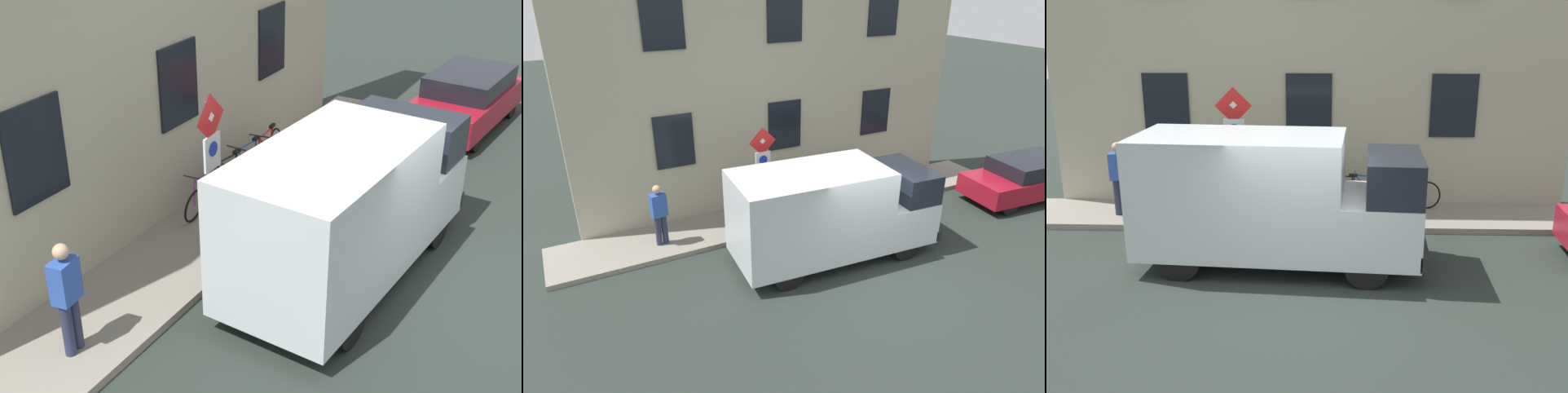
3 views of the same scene
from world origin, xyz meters
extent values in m
plane|color=#262E29|center=(0.00, 0.00, 0.00)|extent=(80.00, 80.00, 0.00)
cube|color=gray|center=(3.91, 0.00, 0.07)|extent=(1.93, 14.57, 0.14)
cube|color=#AEA88C|center=(5.23, 0.00, 4.00)|extent=(0.70, 12.57, 8.00)
cube|color=black|center=(4.86, -3.46, 2.56)|extent=(0.06, 1.10, 1.50)
cube|color=black|center=(4.86, 0.00, 2.56)|extent=(0.06, 1.10, 1.50)
cube|color=black|center=(4.86, 3.46, 2.56)|extent=(0.06, 1.10, 1.50)
cylinder|color=#474C47|center=(3.20, 1.55, 1.57)|extent=(0.09, 0.09, 2.87)
pyramid|color=silver|center=(3.12, 1.54, 2.76)|extent=(0.06, 0.50, 0.50)
pyramid|color=red|center=(3.12, 1.55, 2.76)|extent=(0.04, 0.56, 0.56)
cube|color=white|center=(3.14, 1.55, 2.21)|extent=(0.06, 0.44, 0.56)
cylinder|color=#1933B2|center=(3.11, 1.55, 2.27)|extent=(0.02, 0.24, 0.24)
cube|color=silver|center=(1.30, 1.15, 1.41)|extent=(2.26, 3.93, 2.18)
cube|color=silver|center=(1.11, -1.45, 0.87)|extent=(2.09, 1.54, 1.10)
cube|color=black|center=(1.10, -1.66, 1.77)|extent=(1.98, 1.11, 0.84)
cube|color=black|center=(1.06, -2.19, 0.50)|extent=(2.01, 0.30, 0.28)
cylinder|color=black|center=(2.01, -1.27, 0.38)|extent=(0.27, 0.77, 0.76)
cylinder|color=black|center=(0.25, -1.15, 0.38)|extent=(0.27, 0.77, 0.76)
cylinder|color=black|center=(2.24, 2.05, 0.38)|extent=(0.27, 0.77, 0.76)
cylinder|color=black|center=(0.49, 2.17, 0.38)|extent=(0.27, 0.77, 0.76)
torus|color=black|center=(4.25, -1.84, 0.47)|extent=(0.24, 0.67, 0.66)
torus|color=black|center=(4.40, -2.88, 0.47)|extent=(0.24, 0.67, 0.66)
cylinder|color=red|center=(4.30, -2.17, 0.68)|extent=(0.12, 0.60, 0.60)
cylinder|color=red|center=(4.31, -2.25, 0.95)|extent=(0.13, 0.72, 0.07)
cylinder|color=red|center=(4.35, -2.53, 0.66)|extent=(0.06, 0.19, 0.55)
cylinder|color=red|center=(4.37, -2.67, 0.43)|extent=(0.09, 0.43, 0.12)
cylinder|color=red|center=(4.26, -1.86, 0.72)|extent=(0.05, 0.09, 0.50)
cube|color=black|center=(4.36, -2.61, 0.97)|extent=(0.11, 0.21, 0.06)
cylinder|color=#262626|center=(4.26, -1.89, 1.02)|extent=(0.46, 0.09, 0.03)
torus|color=black|center=(4.36, -1.07, 0.47)|extent=(0.18, 0.67, 0.66)
torus|color=black|center=(4.29, -2.12, 0.47)|extent=(0.18, 0.67, 0.66)
cylinder|color=#184FAF|center=(4.34, -1.40, 0.68)|extent=(0.07, 0.60, 0.60)
cylinder|color=#184FAF|center=(4.33, -1.48, 0.95)|extent=(0.08, 0.73, 0.07)
cylinder|color=#184FAF|center=(4.32, -1.77, 0.66)|extent=(0.05, 0.19, 0.55)
cylinder|color=#184FAF|center=(4.31, -1.90, 0.43)|extent=(0.06, 0.43, 0.12)
cylinder|color=#184FAF|center=(4.36, -1.09, 0.72)|extent=(0.04, 0.09, 0.50)
cube|color=black|center=(4.31, -1.84, 0.97)|extent=(0.09, 0.20, 0.06)
cylinder|color=#262626|center=(4.36, -1.12, 1.02)|extent=(0.46, 0.06, 0.03)
torus|color=black|center=(4.35, -0.30, 0.47)|extent=(0.19, 0.67, 0.66)
torus|color=black|center=(4.30, -1.35, 0.47)|extent=(0.19, 0.67, 0.66)
cylinder|color=black|center=(4.33, -0.64, 0.68)|extent=(0.06, 0.60, 0.60)
cylinder|color=black|center=(4.33, -0.71, 0.95)|extent=(0.07, 0.73, 0.07)
cylinder|color=black|center=(4.32, -1.00, 0.66)|extent=(0.04, 0.19, 0.55)
cylinder|color=black|center=(4.31, -1.14, 0.43)|extent=(0.06, 0.43, 0.12)
cylinder|color=black|center=(4.35, -0.33, 0.72)|extent=(0.04, 0.09, 0.50)
cube|color=black|center=(4.31, -1.07, 0.97)|extent=(0.09, 0.20, 0.06)
cylinder|color=#262626|center=(4.35, -0.35, 1.02)|extent=(0.46, 0.05, 0.03)
torus|color=black|center=(4.30, 0.47, 0.47)|extent=(0.17, 0.67, 0.66)
torus|color=black|center=(4.35, -0.58, 0.47)|extent=(0.17, 0.67, 0.66)
cylinder|color=purple|center=(4.32, 0.13, 0.68)|extent=(0.07, 0.60, 0.60)
cylinder|color=purple|center=(4.32, 0.05, 0.95)|extent=(0.07, 0.73, 0.07)
cylinder|color=purple|center=(4.33, -0.23, 0.66)|extent=(0.05, 0.19, 0.55)
cylinder|color=purple|center=(4.34, -0.37, 0.43)|extent=(0.06, 0.43, 0.12)
cylinder|color=purple|center=(4.30, 0.44, 0.72)|extent=(0.04, 0.09, 0.50)
cube|color=black|center=(4.34, -0.31, 0.97)|extent=(0.09, 0.20, 0.06)
cylinder|color=#262626|center=(4.30, 0.42, 1.02)|extent=(0.46, 0.05, 0.03)
cylinder|color=#262B47|center=(3.67, 4.42, 0.56)|extent=(0.16, 0.16, 0.85)
cylinder|color=#262B47|center=(3.69, 4.24, 0.56)|extent=(0.16, 0.16, 0.85)
cube|color=#2C50AB|center=(3.68, 4.33, 1.30)|extent=(0.31, 0.43, 0.62)
sphere|color=tan|center=(3.68, 4.33, 1.75)|extent=(0.22, 0.22, 0.22)
camera|label=1|loc=(-2.46, 9.86, 6.61)|focal=48.90mm
camera|label=2|loc=(-7.73, 6.53, 6.76)|focal=32.70mm
camera|label=3|loc=(-8.82, -0.43, 4.39)|focal=39.12mm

